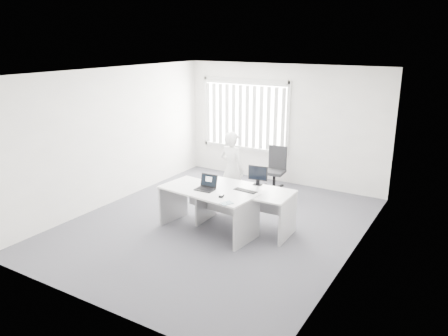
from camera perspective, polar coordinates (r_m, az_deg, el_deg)
The scene contains 18 objects.
ground at distance 8.26m, azimuth -1.09°, elevation -7.37°, with size 6.00×6.00×0.00m, color #5A5A62.
wall_back at distance 10.39m, azimuth 7.72°, elevation 5.64°, with size 5.00×0.02×2.80m, color white.
wall_front at distance 5.60m, azimuth -17.73°, elevation -4.68°, with size 5.00×0.02×2.80m, color white.
wall_left at distance 9.33m, azimuth -14.30°, elevation 4.01°, with size 0.02×6.00×2.80m, color white.
wall_right at distance 6.85m, azimuth 16.87°, elevation -0.74°, with size 0.02×6.00×2.80m, color white.
ceiling at distance 7.56m, azimuth -1.21°, elevation 12.40°, with size 5.00×6.00×0.02m, color silver.
window at distance 10.76m, azimuth 2.74°, elevation 6.96°, with size 2.32×0.06×1.76m, color silver.
blinds at distance 10.71m, azimuth 2.59°, elevation 6.75°, with size 2.20×0.10×1.50m, color silver, non-canonical shape.
desk_near at distance 7.78m, azimuth -2.13°, elevation -4.41°, with size 1.80×0.99×0.79m.
desk_far at distance 7.88m, azimuth 2.77°, elevation -4.21°, with size 1.71×0.83×0.77m.
office_chair at distance 10.03m, azimuth 6.66°, elevation -1.14°, with size 0.62×0.62×1.01m.
person at distance 8.87m, azimuth 1.04°, elevation -0.20°, with size 0.58×0.38×1.58m, color white.
laptop at distance 7.66m, azimuth -2.54°, elevation -2.00°, with size 0.33×0.29×0.25m, color black, non-canonical shape.
paper_sheet at distance 7.45m, azimuth -1.01°, elevation -3.58°, with size 0.28×0.20×0.00m, color white.
mouse at distance 7.36m, azimuth -0.35°, elevation -3.63°, with size 0.06×0.11×0.05m, color #A7A7A9, non-canonical shape.
booklet at distance 7.09m, azimuth 0.33°, elevation -4.61°, with size 0.14×0.20×0.01m, color white.
keyboard at distance 7.67m, azimuth 2.78°, elevation -3.02°, with size 0.43×0.14×0.02m, color black.
monitor at distance 7.97m, azimuth 4.44°, elevation -0.96°, with size 0.36×0.11×0.36m, color black, non-canonical shape.
Camera 1 is at (4.02, -6.38, 3.37)m, focal length 35.00 mm.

